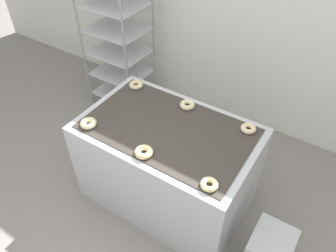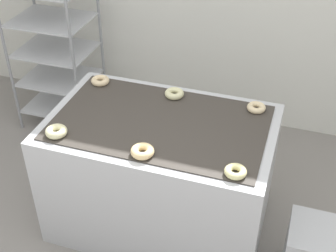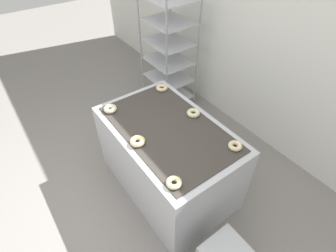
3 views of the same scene
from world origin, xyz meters
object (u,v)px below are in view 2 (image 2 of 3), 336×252
Objects in this scene: fryer_machine at (161,174)px; donut_near_left at (56,131)px; donut_near_center at (142,151)px; donut_near_right at (235,172)px; donut_far_right at (256,108)px; donut_far_left at (100,81)px; baking_rack_cart at (53,35)px; donut_far_center at (174,93)px.

donut_near_left reaches higher than fryer_machine.
donut_near_center is 1.11× the size of donut_near_right.
donut_near_right is 1.02× the size of donut_far_right.
donut_near_center is 1.06× the size of donut_far_left.
donut_near_left and donut_near_center have the same top height.
donut_near_left is 0.97× the size of donut_near_center.
donut_far_left is 1.07× the size of donut_far_right.
baking_rack_cart is 1.38m from donut_far_center.
donut_near_left is at bearing -130.51° from donut_far_center.
donut_far_center is at bearing -179.76° from donut_far_right.
donut_far_center is (0.52, 0.61, -0.00)m from donut_near_left.
fryer_machine is at bearing -88.62° from donut_far_center.
donut_near_left is 0.62m from donut_far_left.
baking_rack_cart is at bearing 139.36° from donut_far_left.
fryer_machine is 0.85× the size of baking_rack_cart.
baking_rack_cart reaches higher than donut_near_left.
donut_near_left is 0.54m from donut_near_center.
donut_near_right is 0.83m from donut_far_center.
baking_rack_cart is 1.87m from donut_far_right.
donut_near_center is 0.82m from donut_far_right.
fryer_machine is 0.76m from donut_far_left.
donut_far_right is at bearing -0.06° from donut_far_left.
fryer_machine is 0.55m from donut_near_center.
donut_near_center is (0.54, -0.02, -0.00)m from donut_near_left.
donut_far_left is (-0.01, 0.62, -0.00)m from donut_near_left.
donut_far_left is at bearing 179.64° from donut_far_center.
donut_near_right is (0.52, -0.00, -0.00)m from donut_near_center.
donut_far_center reaches higher than donut_far_left.
donut_near_center reaches higher than fryer_machine.
donut_far_center is (-0.53, 0.63, 0.00)m from donut_near_right.
donut_far_center is at bearing 130.05° from donut_near_right.
fryer_machine is 0.76m from donut_near_left.
donut_near_left is 1.10× the size of donut_far_right.
donut_far_left reaches higher than donut_near_right.
baking_rack_cart is at bearing 144.93° from donut_near_right.
baking_rack_cart is 1.76m from donut_near_center.
baking_rack_cart is at bearing 153.80° from donut_far_center.
donut_near_right and donut_far_right have the same top height.
donut_far_left is (-0.55, 0.63, -0.00)m from donut_near_center.
donut_near_left reaches higher than donut_far_left.
donut_far_center reaches higher than donut_near_right.
donut_far_center is at bearing 91.38° from fryer_machine.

